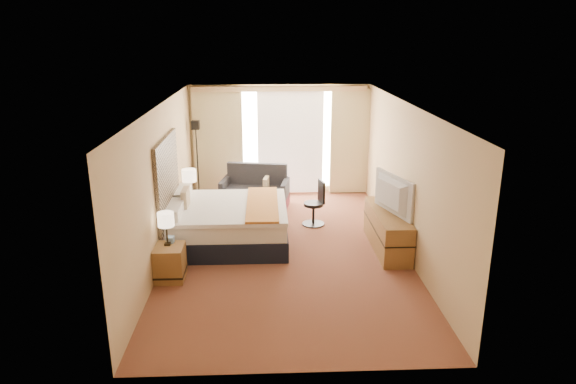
{
  "coord_description": "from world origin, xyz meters",
  "views": [
    {
      "loc": [
        -0.34,
        -8.51,
        3.75
      ],
      "look_at": [
        0.06,
        0.4,
        0.97
      ],
      "focal_mm": 32.0,
      "sensor_mm": 36.0,
      "label": 1
    }
  ],
  "objects_px": {
    "lamp_left": "(166,220)",
    "nightstand_left": "(170,263)",
    "nightstand_right": "(191,210)",
    "media_dresser": "(387,230)",
    "floor_lamp": "(197,145)",
    "desk_chair": "(316,205)",
    "lamp_right": "(189,176)",
    "television": "(388,195)",
    "bed": "(227,223)",
    "loveseat": "(256,193)"
  },
  "relations": [
    {
      "from": "media_dresser",
      "to": "floor_lamp",
      "type": "xyz_separation_m",
      "value": [
        -3.73,
        2.97,
        0.97
      ]
    },
    {
      "from": "desk_chair",
      "to": "television",
      "type": "bearing_deg",
      "value": -61.56
    },
    {
      "from": "desk_chair",
      "to": "lamp_left",
      "type": "xyz_separation_m",
      "value": [
        -2.56,
        -2.24,
        0.56
      ]
    },
    {
      "from": "nightstand_left",
      "to": "bed",
      "type": "height_order",
      "value": "bed"
    },
    {
      "from": "lamp_left",
      "to": "nightstand_right",
      "type": "bearing_deg",
      "value": 89.33
    },
    {
      "from": "floor_lamp",
      "to": "desk_chair",
      "type": "xyz_separation_m",
      "value": [
        2.56,
        -1.71,
        -0.91
      ]
    },
    {
      "from": "nightstand_left",
      "to": "lamp_right",
      "type": "relative_size",
      "value": 0.91
    },
    {
      "from": "bed",
      "to": "lamp_right",
      "type": "xyz_separation_m",
      "value": [
        -0.81,
        0.99,
        0.63
      ]
    },
    {
      "from": "floor_lamp",
      "to": "nightstand_left",
      "type": "bearing_deg",
      "value": -89.57
    },
    {
      "from": "media_dresser",
      "to": "lamp_right",
      "type": "xyz_separation_m",
      "value": [
        -3.7,
        1.39,
        0.67
      ]
    },
    {
      "from": "loveseat",
      "to": "desk_chair",
      "type": "height_order",
      "value": "same"
    },
    {
      "from": "bed",
      "to": "loveseat",
      "type": "height_order",
      "value": "bed"
    },
    {
      "from": "lamp_right",
      "to": "nightstand_right",
      "type": "bearing_deg",
      "value": 92.48
    },
    {
      "from": "floor_lamp",
      "to": "desk_chair",
      "type": "relative_size",
      "value": 2.02
    },
    {
      "from": "media_dresser",
      "to": "desk_chair",
      "type": "bearing_deg",
      "value": 133.0
    },
    {
      "from": "nightstand_left",
      "to": "nightstand_right",
      "type": "relative_size",
      "value": 1.0
    },
    {
      "from": "nightstand_left",
      "to": "lamp_left",
      "type": "relative_size",
      "value": 1.02
    },
    {
      "from": "floor_lamp",
      "to": "television",
      "type": "height_order",
      "value": "floor_lamp"
    },
    {
      "from": "loveseat",
      "to": "media_dresser",
      "type": "bearing_deg",
      "value": -36.09
    },
    {
      "from": "nightstand_left",
      "to": "lamp_left",
      "type": "xyz_separation_m",
      "value": [
        -0.03,
        0.07,
        0.69
      ]
    },
    {
      "from": "media_dresser",
      "to": "desk_chair",
      "type": "xyz_separation_m",
      "value": [
        -1.17,
        1.25,
        0.06
      ]
    },
    {
      "from": "loveseat",
      "to": "lamp_left",
      "type": "relative_size",
      "value": 2.95
    },
    {
      "from": "media_dresser",
      "to": "lamp_left",
      "type": "distance_m",
      "value": 3.91
    },
    {
      "from": "bed",
      "to": "floor_lamp",
      "type": "xyz_separation_m",
      "value": [
        -0.84,
        2.57,
        0.93
      ]
    },
    {
      "from": "nightstand_left",
      "to": "bed",
      "type": "bearing_deg",
      "value": 60.77
    },
    {
      "from": "nightstand_right",
      "to": "television",
      "type": "relative_size",
      "value": 0.46
    },
    {
      "from": "bed",
      "to": "lamp_right",
      "type": "distance_m",
      "value": 1.43
    },
    {
      "from": "media_dresser",
      "to": "floor_lamp",
      "type": "relative_size",
      "value": 0.97
    },
    {
      "from": "lamp_right",
      "to": "television",
      "type": "relative_size",
      "value": 0.51
    },
    {
      "from": "nightstand_right",
      "to": "bed",
      "type": "height_order",
      "value": "bed"
    },
    {
      "from": "bed",
      "to": "loveseat",
      "type": "distance_m",
      "value": 2.15
    },
    {
      "from": "lamp_right",
      "to": "floor_lamp",
      "type": "bearing_deg",
      "value": 91.19
    },
    {
      "from": "floor_lamp",
      "to": "desk_chair",
      "type": "bearing_deg",
      "value": -33.77
    },
    {
      "from": "nightstand_left",
      "to": "lamp_left",
      "type": "distance_m",
      "value": 0.7
    },
    {
      "from": "nightstand_right",
      "to": "lamp_right",
      "type": "height_order",
      "value": "lamp_right"
    },
    {
      "from": "nightstand_left",
      "to": "television",
      "type": "distance_m",
      "value": 3.85
    },
    {
      "from": "nightstand_right",
      "to": "desk_chair",
      "type": "distance_m",
      "value": 2.54
    },
    {
      "from": "lamp_left",
      "to": "television",
      "type": "relative_size",
      "value": 0.45
    },
    {
      "from": "lamp_left",
      "to": "television",
      "type": "xyz_separation_m",
      "value": [
        3.68,
        0.9,
        0.07
      ]
    },
    {
      "from": "bed",
      "to": "floor_lamp",
      "type": "distance_m",
      "value": 2.86
    },
    {
      "from": "nightstand_right",
      "to": "lamp_left",
      "type": "relative_size",
      "value": 1.02
    },
    {
      "from": "nightstand_left",
      "to": "media_dresser",
      "type": "height_order",
      "value": "media_dresser"
    },
    {
      "from": "nightstand_left",
      "to": "lamp_left",
      "type": "height_order",
      "value": "lamp_left"
    },
    {
      "from": "media_dresser",
      "to": "television",
      "type": "distance_m",
      "value": 0.7
    },
    {
      "from": "media_dresser",
      "to": "lamp_right",
      "type": "bearing_deg",
      "value": 159.42
    },
    {
      "from": "bed",
      "to": "lamp_left",
      "type": "relative_size",
      "value": 4.0
    },
    {
      "from": "loveseat",
      "to": "lamp_left",
      "type": "height_order",
      "value": "lamp_left"
    },
    {
      "from": "loveseat",
      "to": "floor_lamp",
      "type": "distance_m",
      "value": 1.73
    },
    {
      "from": "loveseat",
      "to": "floor_lamp",
      "type": "relative_size",
      "value": 0.85
    },
    {
      "from": "lamp_left",
      "to": "nightstand_left",
      "type": "bearing_deg",
      "value": -66.77
    }
  ]
}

